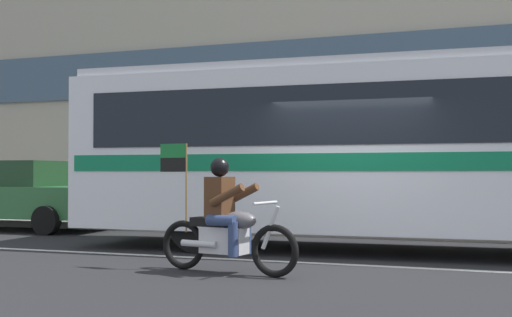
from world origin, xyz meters
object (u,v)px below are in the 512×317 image
parked_sedan_curbside (15,194)px  transit_bus (445,142)px  motorcycle_with_rider (225,224)px  fire_hydrant (432,213)px

parked_sedan_curbside → transit_bus: bearing=-8.0°
motorcycle_with_rider → fire_hydrant: (2.32, 5.63, -0.15)m
transit_bus → fire_hydrant: bearing=99.1°
transit_bus → parked_sedan_curbside: transit_bus is taller
parked_sedan_curbside → fire_hydrant: (9.54, 1.13, -0.33)m
parked_sedan_curbside → motorcycle_with_rider: bearing=-32.0°
transit_bus → parked_sedan_curbside: size_ratio=2.70×
motorcycle_with_rider → fire_hydrant: 6.09m
motorcycle_with_rider → fire_hydrant: bearing=67.6°
motorcycle_with_rider → transit_bus: bearing=48.8°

